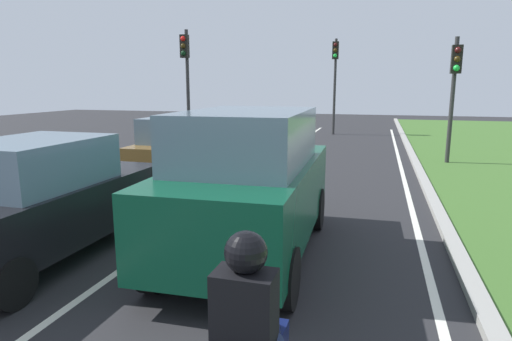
# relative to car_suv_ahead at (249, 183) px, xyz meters

# --- Properties ---
(ground_plane) EXTENTS (60.00, 60.00, 0.00)m
(ground_plane) POSITION_rel_car_suv_ahead_xyz_m (-0.94, 5.49, -1.17)
(ground_plane) COLOR #262628
(lane_line_center) EXTENTS (0.12, 32.00, 0.01)m
(lane_line_center) POSITION_rel_car_suv_ahead_xyz_m (-1.64, 5.49, -1.16)
(lane_line_center) COLOR silver
(lane_line_center) RESTS_ON ground
(lane_line_right_edge) EXTENTS (0.12, 32.00, 0.01)m
(lane_line_right_edge) POSITION_rel_car_suv_ahead_xyz_m (2.66, 5.49, -1.16)
(lane_line_right_edge) COLOR silver
(lane_line_right_edge) RESTS_ON ground
(curb_right) EXTENTS (0.24, 48.00, 0.12)m
(curb_right) POSITION_rel_car_suv_ahead_xyz_m (3.16, 5.49, -1.11)
(curb_right) COLOR #9E9B93
(curb_right) RESTS_ON ground
(car_suv_ahead) EXTENTS (2.06, 4.54, 2.28)m
(car_suv_ahead) POSITION_rel_car_suv_ahead_xyz_m (0.00, 0.00, 0.00)
(car_suv_ahead) COLOR #0C472D
(car_suv_ahead) RESTS_ON ground
(car_sedan_left_lane) EXTENTS (1.88, 4.32, 1.86)m
(car_sedan_left_lane) POSITION_rel_car_suv_ahead_xyz_m (-3.05, -0.93, -0.25)
(car_sedan_left_lane) COLOR black
(car_sedan_left_lane) RESTS_ON ground
(car_hatchback_far) EXTENTS (1.78, 3.73, 1.78)m
(car_hatchback_far) POSITION_rel_car_suv_ahead_xyz_m (-3.55, 4.95, -0.28)
(car_hatchback_far) COLOR brown
(car_hatchback_far) RESTS_ON ground
(rider_person) EXTENTS (0.50, 0.40, 1.16)m
(rider_person) POSITION_rel_car_suv_ahead_xyz_m (1.09, -3.74, 0.02)
(rider_person) COLOR black
(rider_person) RESTS_ON ground
(traffic_light_near_right) EXTENTS (0.32, 0.50, 4.20)m
(traffic_light_near_right) POSITION_rel_car_suv_ahead_xyz_m (4.19, 9.50, 1.66)
(traffic_light_near_right) COLOR #2D2D2D
(traffic_light_near_right) RESTS_ON ground
(traffic_light_overhead_left) EXTENTS (0.32, 0.50, 4.86)m
(traffic_light_overhead_left) POSITION_rel_car_suv_ahead_xyz_m (-5.78, 10.44, 2.13)
(traffic_light_overhead_left) COLOR #2D2D2D
(traffic_light_overhead_left) RESTS_ON ground
(traffic_light_far_median) EXTENTS (0.32, 0.50, 5.09)m
(traffic_light_far_median) POSITION_rel_car_suv_ahead_xyz_m (-0.50, 17.80, 2.31)
(traffic_light_far_median) COLOR #2D2D2D
(traffic_light_far_median) RESTS_ON ground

